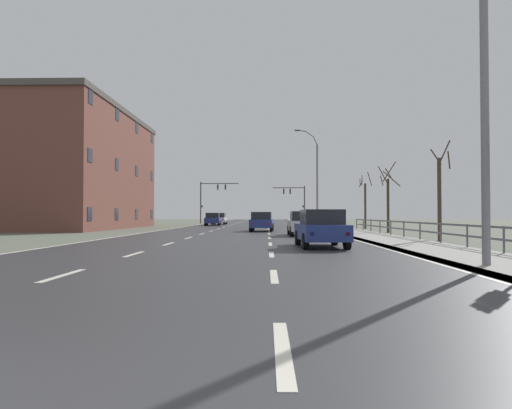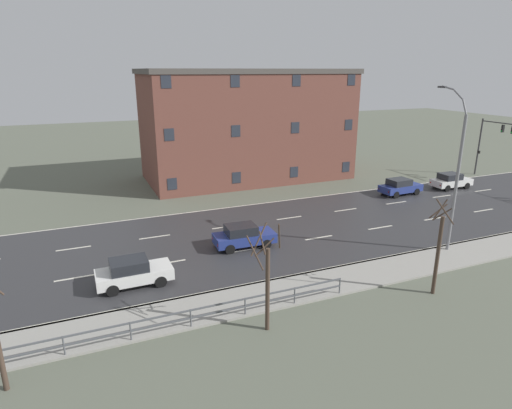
{
  "view_description": "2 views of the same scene",
  "coord_description": "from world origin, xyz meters",
  "px_view_note": "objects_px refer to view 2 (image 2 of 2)",
  "views": [
    {
      "loc": [
        2.18,
        -2.58,
        1.37
      ],
      "look_at": [
        0.8,
        55.04,
        2.63
      ],
      "focal_mm": 32.01,
      "sensor_mm": 36.0,
      "label": 1
    },
    {
      "loc": [
        27.03,
        24.59,
        11.47
      ],
      "look_at": [
        0.0,
        35.91,
        2.3
      ],
      "focal_mm": 30.24,
      "sensor_mm": 36.0,
      "label": 2
    }
  ],
  "objects_px": {
    "street_lamp_midground": "(456,175)",
    "car_near_right": "(244,236)",
    "car_far_left": "(451,181)",
    "car_near_left": "(133,272)",
    "traffic_signal_left": "(492,138)",
    "car_far_right": "(400,187)",
    "brick_building": "(247,125)"
  },
  "relations": [
    {
      "from": "street_lamp_midground",
      "to": "car_near_right",
      "type": "relative_size",
      "value": 2.52
    },
    {
      "from": "street_lamp_midground",
      "to": "car_near_right",
      "type": "xyz_separation_m",
      "value": [
        -5.67,
        -12.22,
        -4.35
      ]
    },
    {
      "from": "car_far_left",
      "to": "car_near_left",
      "type": "height_order",
      "value": "same"
    },
    {
      "from": "traffic_signal_left",
      "to": "car_far_left",
      "type": "xyz_separation_m",
      "value": [
        2.18,
        -7.51,
        -3.58
      ]
    },
    {
      "from": "car_far_right",
      "to": "car_near_right",
      "type": "xyz_separation_m",
      "value": [
        6.18,
        -18.48,
        0.0
      ]
    },
    {
      "from": "traffic_signal_left",
      "to": "brick_building",
      "type": "height_order",
      "value": "brick_building"
    },
    {
      "from": "street_lamp_midground",
      "to": "traffic_signal_left",
      "type": "xyz_separation_m",
      "value": [
        -13.89,
        20.07,
        -0.77
      ]
    },
    {
      "from": "street_lamp_midground",
      "to": "car_near_right",
      "type": "bearing_deg",
      "value": -114.91
    },
    {
      "from": "brick_building",
      "to": "traffic_signal_left",
      "type": "bearing_deg",
      "value": 67.29
    },
    {
      "from": "car_near_left",
      "to": "car_near_right",
      "type": "height_order",
      "value": "same"
    },
    {
      "from": "car_far_left",
      "to": "car_near_right",
      "type": "distance_m",
      "value": 25.5
    },
    {
      "from": "traffic_signal_left",
      "to": "car_near_right",
      "type": "distance_m",
      "value": 33.51
    },
    {
      "from": "street_lamp_midground",
      "to": "car_far_left",
      "type": "relative_size",
      "value": 2.55
    },
    {
      "from": "car_far_left",
      "to": "brick_building",
      "type": "height_order",
      "value": "brick_building"
    },
    {
      "from": "car_far_right",
      "to": "street_lamp_midground",
      "type": "bearing_deg",
      "value": -30.45
    },
    {
      "from": "car_near_right",
      "to": "brick_building",
      "type": "height_order",
      "value": "brick_building"
    },
    {
      "from": "car_far_left",
      "to": "car_far_right",
      "type": "relative_size",
      "value": 0.99
    },
    {
      "from": "traffic_signal_left",
      "to": "car_far_right",
      "type": "height_order",
      "value": "traffic_signal_left"
    },
    {
      "from": "car_near_left",
      "to": "car_far_right",
      "type": "height_order",
      "value": "same"
    },
    {
      "from": "street_lamp_midground",
      "to": "brick_building",
      "type": "relative_size",
      "value": 0.48
    },
    {
      "from": "car_near_left",
      "to": "brick_building",
      "type": "bearing_deg",
      "value": 143.72
    },
    {
      "from": "car_near_left",
      "to": "brick_building",
      "type": "xyz_separation_m",
      "value": [
        -21.29,
        15.18,
        5.0
      ]
    },
    {
      "from": "traffic_signal_left",
      "to": "car_near_left",
      "type": "bearing_deg",
      "value": -74.65
    },
    {
      "from": "car_far_right",
      "to": "car_near_right",
      "type": "relative_size",
      "value": 1.0
    },
    {
      "from": "car_far_right",
      "to": "car_far_left",
      "type": "bearing_deg",
      "value": 86.12
    },
    {
      "from": "traffic_signal_left",
      "to": "brick_building",
      "type": "xyz_separation_m",
      "value": [
        -10.34,
        -24.71,
        1.42
      ]
    },
    {
      "from": "traffic_signal_left",
      "to": "car_far_left",
      "type": "height_order",
      "value": "traffic_signal_left"
    },
    {
      "from": "car_near_left",
      "to": "street_lamp_midground",
      "type": "bearing_deg",
      "value": 80.76
    },
    {
      "from": "car_far_right",
      "to": "traffic_signal_left",
      "type": "bearing_deg",
      "value": 95.83
    },
    {
      "from": "car_far_right",
      "to": "brick_building",
      "type": "relative_size",
      "value": 0.19
    },
    {
      "from": "car_far_left",
      "to": "car_near_left",
      "type": "xyz_separation_m",
      "value": [
        8.76,
        -32.38,
        0.0
      ]
    },
    {
      "from": "street_lamp_midground",
      "to": "car_near_right",
      "type": "height_order",
      "value": "street_lamp_midground"
    }
  ]
}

